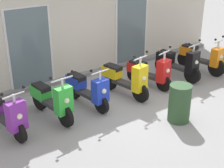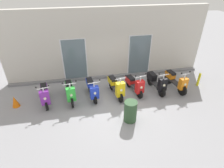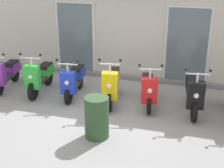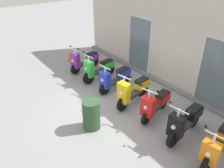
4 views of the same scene
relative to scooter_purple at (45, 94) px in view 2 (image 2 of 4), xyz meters
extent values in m
plane|color=#939399|center=(3.15, -0.78, -0.47)|extent=(40.00, 40.00, 0.00)
cube|color=beige|center=(3.15, 2.04, 1.38)|extent=(10.55, 0.30, 3.70)
cube|color=slate|center=(3.15, 1.79, -0.41)|extent=(10.55, 0.20, 0.12)
cube|color=silver|center=(1.41, 1.87, 0.68)|extent=(1.28, 0.04, 2.30)
cube|color=slate|center=(1.41, 1.84, 0.68)|extent=(1.16, 0.02, 2.22)
cube|color=silver|center=(4.90, 1.87, 0.68)|extent=(1.28, 0.04, 2.30)
cube|color=slate|center=(4.90, 1.84, 0.68)|extent=(1.16, 0.02, 2.22)
cylinder|color=black|center=(0.09, -0.51, -0.24)|extent=(0.18, 0.46, 0.45)
cylinder|color=black|center=(-0.11, 0.58, -0.24)|extent=(0.18, 0.46, 0.45)
cube|color=#2D2D30|center=(-0.01, 0.03, -0.14)|extent=(0.38, 0.72, 0.09)
cube|color=purple|center=(0.09, -0.47, 0.13)|extent=(0.42, 0.31, 0.63)
sphere|color=#F2EFCC|center=(0.11, -0.60, 0.17)|extent=(0.12, 0.12, 0.12)
cube|color=purple|center=(-0.09, 0.48, 0.01)|extent=(0.39, 0.57, 0.28)
cube|color=black|center=(-0.08, 0.44, 0.15)|extent=(0.34, 0.52, 0.11)
cylinder|color=silver|center=(0.09, -0.47, 0.52)|extent=(0.06, 0.06, 0.19)
cylinder|color=silver|center=(0.09, -0.47, 0.60)|extent=(0.48, 0.12, 0.04)
sphere|color=black|center=(0.32, -0.42, 0.70)|extent=(0.07, 0.07, 0.07)
sphere|color=black|center=(-0.15, -0.51, 0.70)|extent=(0.07, 0.07, 0.07)
cylinder|color=black|center=(1.17, -0.50, -0.21)|extent=(0.16, 0.52, 0.52)
cylinder|color=black|center=(1.03, 0.60, -0.21)|extent=(0.16, 0.52, 0.52)
cube|color=#2D2D30|center=(1.10, 0.05, -0.11)|extent=(0.34, 0.72, 0.09)
cube|color=green|center=(1.16, -0.46, 0.17)|extent=(0.41, 0.29, 0.63)
sphere|color=#F2EFCC|center=(1.18, -0.59, 0.21)|extent=(0.12, 0.12, 0.12)
cube|color=green|center=(1.04, 0.50, 0.04)|extent=(0.36, 0.55, 0.28)
cube|color=black|center=(1.05, 0.46, 0.18)|extent=(0.32, 0.51, 0.11)
cylinder|color=silver|center=(1.16, -0.46, 0.58)|extent=(0.06, 0.06, 0.23)
cylinder|color=silver|center=(1.16, -0.46, 0.68)|extent=(0.55, 0.10, 0.04)
sphere|color=black|center=(1.43, -0.43, 0.78)|extent=(0.07, 0.07, 0.07)
sphere|color=black|center=(0.89, -0.50, 0.78)|extent=(0.07, 0.07, 0.07)
cylinder|color=black|center=(2.17, -0.45, -0.25)|extent=(0.16, 0.45, 0.44)
cylinder|color=black|center=(2.02, 0.63, -0.25)|extent=(0.16, 0.45, 0.44)
cube|color=#2D2D30|center=(2.10, 0.09, -0.15)|extent=(0.35, 0.71, 0.09)
cube|color=#1E38C6|center=(2.16, -0.42, 0.11)|extent=(0.41, 0.29, 0.58)
sphere|color=#F2EFCC|center=(2.18, -0.54, 0.15)|extent=(0.12, 0.12, 0.12)
cube|color=#1E38C6|center=(2.04, 0.53, 0.06)|extent=(0.37, 0.56, 0.28)
cube|color=black|center=(2.04, 0.49, 0.20)|extent=(0.32, 0.51, 0.11)
cylinder|color=silver|center=(2.16, -0.42, 0.50)|extent=(0.06, 0.06, 0.24)
cylinder|color=silver|center=(2.16, -0.42, 0.59)|extent=(0.53, 0.11, 0.04)
sphere|color=black|center=(2.43, -0.38, 0.69)|extent=(0.07, 0.07, 0.07)
sphere|color=black|center=(1.90, -0.45, 0.69)|extent=(0.07, 0.07, 0.07)
cylinder|color=black|center=(3.31, -0.54, -0.22)|extent=(0.18, 0.51, 0.50)
cylinder|color=black|center=(3.10, 0.56, -0.22)|extent=(0.18, 0.51, 0.50)
cube|color=#2D2D30|center=(3.21, 0.01, -0.12)|extent=(0.39, 0.73, 0.09)
cube|color=yellow|center=(3.31, -0.50, 0.18)|extent=(0.42, 0.31, 0.68)
sphere|color=#F2EFCC|center=(3.33, -0.63, 0.22)|extent=(0.12, 0.12, 0.12)
cube|color=yellow|center=(3.12, 0.46, 0.10)|extent=(0.39, 0.57, 0.28)
cube|color=black|center=(3.13, 0.42, 0.24)|extent=(0.35, 0.52, 0.11)
cylinder|color=silver|center=(3.31, -0.50, 0.62)|extent=(0.06, 0.06, 0.25)
cylinder|color=silver|center=(3.31, -0.50, 0.73)|extent=(0.49, 0.13, 0.04)
sphere|color=black|center=(3.55, -0.45, 0.83)|extent=(0.07, 0.07, 0.07)
sphere|color=black|center=(3.06, -0.55, 0.83)|extent=(0.07, 0.07, 0.07)
cylinder|color=black|center=(4.26, -0.41, -0.24)|extent=(0.19, 0.46, 0.46)
cylinder|color=black|center=(4.02, 0.60, -0.24)|extent=(0.19, 0.46, 0.46)
cube|color=#2D2D30|center=(4.14, 0.09, -0.14)|extent=(0.41, 0.69, 0.09)
cube|color=red|center=(4.25, -0.37, 0.13)|extent=(0.43, 0.32, 0.61)
sphere|color=#F2EFCC|center=(4.29, -0.50, 0.17)|extent=(0.12, 0.12, 0.12)
cube|color=red|center=(4.04, 0.50, 0.00)|extent=(0.42, 0.58, 0.28)
cube|color=black|center=(4.05, 0.47, 0.14)|extent=(0.37, 0.53, 0.11)
cylinder|color=silver|center=(4.25, -0.37, 0.54)|extent=(0.06, 0.06, 0.26)
cylinder|color=silver|center=(4.25, -0.37, 0.65)|extent=(0.51, 0.16, 0.04)
sphere|color=black|center=(4.51, -0.31, 0.75)|extent=(0.07, 0.07, 0.07)
sphere|color=black|center=(4.00, -0.43, 0.75)|extent=(0.07, 0.07, 0.07)
cylinder|color=black|center=(5.33, -0.48, -0.21)|extent=(0.18, 0.53, 0.52)
cylinder|color=black|center=(5.17, 0.62, -0.21)|extent=(0.18, 0.53, 0.52)
cube|color=#2D2D30|center=(5.25, 0.07, -0.11)|extent=(0.35, 0.72, 0.09)
cube|color=black|center=(5.32, -0.44, 0.17)|extent=(0.41, 0.29, 0.63)
sphere|color=#F2EFCC|center=(5.34, -0.57, 0.21)|extent=(0.12, 0.12, 0.12)
cube|color=black|center=(5.19, 0.52, 0.08)|extent=(0.37, 0.56, 0.28)
cube|color=black|center=(5.19, 0.48, 0.22)|extent=(0.33, 0.51, 0.11)
cylinder|color=silver|center=(5.32, -0.44, 0.58)|extent=(0.06, 0.06, 0.23)
cylinder|color=silver|center=(5.32, -0.44, 0.67)|extent=(0.52, 0.11, 0.04)
sphere|color=black|center=(5.58, -0.40, 0.77)|extent=(0.07, 0.07, 0.07)
sphere|color=black|center=(5.06, -0.48, 0.77)|extent=(0.07, 0.07, 0.07)
cylinder|color=black|center=(6.34, -0.54, -0.20)|extent=(0.20, 0.55, 0.54)
cylinder|color=black|center=(6.14, 0.57, -0.20)|extent=(0.20, 0.55, 0.54)
cube|color=#2D2D30|center=(6.24, 0.01, -0.10)|extent=(0.38, 0.73, 0.09)
cube|color=orange|center=(6.33, -0.50, 0.14)|extent=(0.42, 0.30, 0.56)
sphere|color=#F2EFCC|center=(6.35, -0.63, 0.18)|extent=(0.12, 0.12, 0.12)
cube|color=orange|center=(6.16, 0.47, 0.11)|extent=(0.38, 0.56, 0.28)
cube|color=black|center=(6.17, 0.43, 0.25)|extent=(0.34, 0.52, 0.11)
cylinder|color=silver|center=(6.33, -0.50, 0.53)|extent=(0.06, 0.06, 0.26)
cylinder|color=silver|center=(6.33, -0.50, 0.64)|extent=(0.45, 0.11, 0.04)
sphere|color=black|center=(6.56, -0.47, 0.74)|extent=(0.07, 0.07, 0.07)
sphere|color=black|center=(6.11, -0.54, 0.74)|extent=(0.07, 0.07, 0.07)
cylinder|color=#2D4C2D|center=(3.43, -1.78, -0.02)|extent=(0.51, 0.51, 0.89)
cylinder|color=yellow|center=(7.59, 0.09, -0.12)|extent=(0.12, 0.12, 0.70)
cone|color=orange|center=(-1.29, -0.03, -0.21)|extent=(0.32, 0.32, 0.52)
camera|label=1|loc=(-1.69, -6.33, 3.41)|focal=52.57mm
camera|label=2|loc=(1.72, -7.06, 4.63)|focal=29.29mm
camera|label=3|loc=(5.44, -7.21, 2.97)|focal=50.23mm
camera|label=4|loc=(7.90, -4.37, 3.90)|focal=36.09mm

